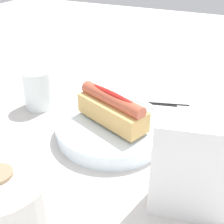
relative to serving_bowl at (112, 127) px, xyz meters
The scene contains 8 objects.
ground_plane 0.03m from the serving_bowl, 39.12° to the right, with size 2.40×2.40×0.00m, color beige.
serving_bowl is the anchor object (origin of this frame).
hotdog_front 0.04m from the serving_bowl, 26.57° to the right, with size 0.16×0.10×0.06m.
water_glass 0.21m from the serving_bowl, ahead, with size 0.07×0.07×0.09m.
paper_towel_roll 0.29m from the serving_bowl, 90.86° to the left, with size 0.11×0.11×0.13m.
napkin_box 0.22m from the serving_bowl, 145.29° to the left, with size 0.11×0.04×0.15m, color white.
chopstick_near 0.14m from the serving_bowl, 81.92° to the right, with size 0.01×0.01×0.22m, color black.
chopstick_far 0.15m from the serving_bowl, 93.74° to the right, with size 0.01×0.01×0.22m, color black.
Camera 1 is at (-0.22, 0.44, 0.34)m, focal length 46.33 mm.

